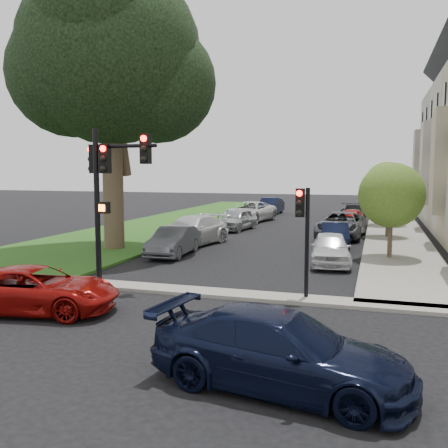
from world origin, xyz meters
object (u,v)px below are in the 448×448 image
(traffic_signal_secondary, at_px, (303,222))
(traffic_signal_main, at_px, (108,178))
(car_cross_near, at_px, (36,290))
(car_parked_4, at_px, (353,212))
(small_tree_b, at_px, (388,195))
(car_parked_9, at_px, (270,206))
(car_cross_far, at_px, (280,351))
(car_parked_8, at_px, (250,212))
(small_tree_a, at_px, (391,195))
(car_parked_2, at_px, (341,225))
(car_parked_6, at_px, (192,231))
(car_parked_7, at_px, (236,219))
(car_parked_0, at_px, (330,249))
(car_parked_1, at_px, (335,235))
(car_parked_5, at_px, (174,241))
(small_tree_c, at_px, (387,184))
(eucalyptus, at_px, (109,54))
(car_parked_3, at_px, (351,217))

(traffic_signal_secondary, bearing_deg, traffic_signal_main, 179.64)
(car_cross_near, xyz_separation_m, car_parked_4, (7.37, 30.14, -0.02))
(small_tree_b, height_order, car_parked_9, small_tree_b)
(traffic_signal_secondary, xyz_separation_m, car_cross_far, (0.53, -6.49, -1.73))
(car_cross_near, height_order, car_parked_8, car_parked_8)
(small_tree_a, xyz_separation_m, car_parked_2, (-2.63, 6.85, -2.15))
(car_cross_near, relative_size, car_parked_6, 0.86)
(car_cross_far, distance_m, car_parked_9, 36.81)
(car_parked_7, height_order, car_parked_8, car_parked_8)
(traffic_signal_main, xyz_separation_m, car_parked_0, (7.10, 6.19, -3.10))
(small_tree_b, distance_m, car_parked_8, 12.41)
(small_tree_a, height_order, car_parked_1, small_tree_a)
(car_parked_4, xyz_separation_m, car_parked_8, (-7.66, -3.98, 0.16))
(car_cross_near, bearing_deg, small_tree_b, -37.70)
(car_cross_far, bearing_deg, car_parked_8, 24.33)
(car_parked_6, bearing_deg, car_parked_9, 101.46)
(car_parked_5, distance_m, car_parked_9, 23.16)
(car_parked_9, bearing_deg, car_parked_5, -86.05)
(small_tree_c, relative_size, car_cross_near, 0.98)
(car_parked_4, xyz_separation_m, car_parked_6, (-7.63, -16.94, 0.16))
(car_cross_near, bearing_deg, car_parked_2, -31.73)
(small_tree_b, relative_size, car_parked_6, 0.71)
(car_parked_5, height_order, car_parked_8, car_parked_8)
(eucalyptus, bearing_deg, car_cross_near, -71.53)
(car_parked_8, bearing_deg, car_parked_1, -46.56)
(car_cross_far, relative_size, car_parked_6, 0.91)
(small_tree_a, distance_m, car_parked_9, 23.56)
(car_parked_4, bearing_deg, car_parked_9, 150.79)
(traffic_signal_main, xyz_separation_m, car_parked_7, (-0.12, 16.88, -3.08))
(traffic_signal_secondary, bearing_deg, car_parked_0, 87.24)
(small_tree_a, height_order, traffic_signal_secondary, small_tree_a)
(traffic_signal_secondary, height_order, car_parked_6, traffic_signal_secondary)
(traffic_signal_secondary, distance_m, car_parked_5, 9.63)
(traffic_signal_secondary, relative_size, car_parked_2, 0.63)
(traffic_signal_secondary, bearing_deg, small_tree_a, 71.52)
(traffic_signal_main, relative_size, traffic_signal_secondary, 1.56)
(car_cross_far, height_order, car_parked_8, car_parked_8)
(eucalyptus, distance_m, car_parked_2, 16.17)
(traffic_signal_secondary, distance_m, car_parked_7, 18.36)
(car_parked_6, bearing_deg, car_parked_5, -72.21)
(small_tree_b, bearing_deg, car_parked_8, 145.84)
(traffic_signal_secondary, relative_size, car_parked_3, 0.93)
(small_tree_b, xyz_separation_m, car_parked_3, (-2.37, 5.94, -1.94))
(car_cross_near, xyz_separation_m, car_parked_5, (0.08, 9.93, 0.03))
(car_parked_1, bearing_deg, eucalyptus, -165.76)
(car_cross_near, bearing_deg, car_parked_7, -11.08)
(car_parked_3, relative_size, car_parked_7, 0.89)
(car_parked_6, bearing_deg, car_parked_7, 98.38)
(traffic_signal_main, height_order, car_parked_0, traffic_signal_main)
(car_parked_9, bearing_deg, car_parked_0, -68.60)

